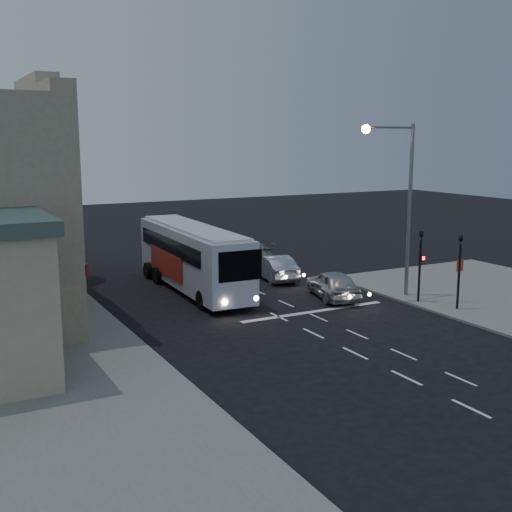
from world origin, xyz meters
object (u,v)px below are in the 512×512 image
car_extra (170,232)px  traffic_signal_side (460,263)px  tour_bus (193,256)px  traffic_signal_main (420,257)px  regulatory_sign (459,274)px  streetlight (400,190)px  car_suv (333,284)px  street_tree (44,206)px  car_sedan_a (274,267)px  car_sedan_b (239,250)px  car_sedan_c (202,241)px

car_extra → traffic_signal_side: traffic_signal_side is taller
tour_bus → traffic_signal_main: size_ratio=2.90×
regulatory_sign → streetlight: (-1.96, 2.44, 4.14)m
car_extra → streetlight: size_ratio=0.47×
car_suv → street_tree: street_tree is taller
car_suv → car_sedan_a: bearing=-70.9°
traffic_signal_main → street_tree: (-15.81, 14.25, 2.08)m
car_suv → car_sedan_b: size_ratio=0.82×
car_suv → car_extra: 22.86m
car_sedan_a → car_extra: size_ratio=1.07×
traffic_signal_main → traffic_signal_side: (0.70, -1.98, 0.00)m
car_sedan_b → car_sedan_c: size_ratio=0.91×
car_suv → traffic_signal_main: size_ratio=1.09×
car_sedan_c → car_suv: bearing=88.5°
car_sedan_b → traffic_signal_main: bearing=87.3°
street_tree → car_suv: bearing=-41.7°
car_sedan_a → streetlight: (3.38, -7.14, 4.99)m
car_suv → regulatory_sign: regulatory_sign is taller
car_extra → regulatory_sign: (5.46, -26.89, 0.90)m
car_extra → street_tree: size_ratio=0.68×
car_sedan_b → car_sedan_a: bearing=69.6°
car_extra → street_tree: (-12.05, -11.63, 3.80)m
car_sedan_b → traffic_signal_main: size_ratio=1.33×
car_sedan_c → traffic_signal_side: size_ratio=1.45×
traffic_signal_main → car_sedan_a: bearing=113.0°
car_sedan_c → regulatory_sign: (5.24, -20.71, 0.77)m
car_sedan_c → traffic_signal_side: (4.24, -21.67, 1.59)m
traffic_signal_main → tour_bus: bearing=137.5°
tour_bus → car_sedan_a: tour_bus is taller
car_suv → car_sedan_a: (-0.41, 5.54, -0.02)m
tour_bus → car_sedan_a: (5.41, 0.28, -1.22)m
traffic_signal_main → street_tree: 21.38m
car_extra → traffic_signal_main: size_ratio=1.03×
car_suv → regulatory_sign: bearing=155.5°
traffic_signal_main → streetlight: size_ratio=0.46×
car_sedan_a → car_sedan_b: size_ratio=0.82×
tour_bus → traffic_signal_side: (9.74, -10.27, 0.46)m
car_suv → traffic_signal_side: (3.93, -5.00, 1.66)m
traffic_signal_main → car_suv: bearing=136.9°
car_sedan_b → car_sedan_c: (-0.60, 4.94, 0.04)m
car_sedan_a → street_tree: street_tree is taller
car_extra → streetlight: (3.50, -24.46, 5.04)m
car_sedan_b → car_extra: size_ratio=1.29×
regulatory_sign → traffic_signal_main: bearing=149.2°
car_sedan_b → car_extra: car_sedan_b is taller
traffic_signal_main → streetlight: bearing=100.2°
car_suv → regulatory_sign: size_ratio=2.03×
car_sedan_c → car_extra: (-0.22, 6.19, -0.13)m
street_tree → car_sedan_a: bearing=-25.0°
car_sedan_b → street_tree: size_ratio=0.88×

